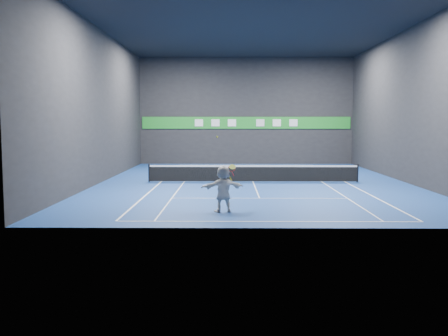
{
  "coord_description": "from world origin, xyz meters",
  "views": [
    {
      "loc": [
        -1.41,
        -29.49,
        3.54
      ],
      "look_at": [
        -1.65,
        -7.25,
        1.5
      ],
      "focal_mm": 40.0,
      "sensor_mm": 36.0,
      "label": 1
    }
  ],
  "objects_px": {
    "tennis_net": "(253,173)",
    "tennis_racket": "(232,170)",
    "tennis_ball": "(217,137)",
    "player": "(223,189)"
  },
  "relations": [
    {
      "from": "player",
      "to": "tennis_ball",
      "type": "height_order",
      "value": "tennis_ball"
    },
    {
      "from": "tennis_ball",
      "to": "tennis_racket",
      "type": "height_order",
      "value": "tennis_ball"
    },
    {
      "from": "player",
      "to": "tennis_net",
      "type": "xyz_separation_m",
      "value": [
        1.65,
        9.99,
        -0.39
      ]
    },
    {
      "from": "tennis_net",
      "to": "tennis_racket",
      "type": "xyz_separation_m",
      "value": [
        -1.33,
        -9.95,
        1.14
      ]
    },
    {
      "from": "tennis_net",
      "to": "tennis_racket",
      "type": "distance_m",
      "value": 10.1
    },
    {
      "from": "tennis_racket",
      "to": "tennis_ball",
      "type": "bearing_deg",
      "value": -176.4
    },
    {
      "from": "tennis_ball",
      "to": "tennis_racket",
      "type": "distance_m",
      "value": 1.41
    },
    {
      "from": "tennis_net",
      "to": "tennis_racket",
      "type": "bearing_deg",
      "value": -97.61
    },
    {
      "from": "tennis_ball",
      "to": "tennis_net",
      "type": "bearing_deg",
      "value": 79.26
    },
    {
      "from": "player",
      "to": "tennis_net",
      "type": "relative_size",
      "value": 0.15
    }
  ]
}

